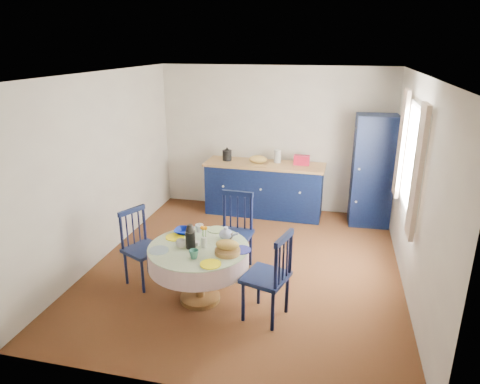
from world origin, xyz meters
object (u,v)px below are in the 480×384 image
object	(u,v)px
chair_right	(270,276)
mug_b	(194,254)
kitchen_counter	(264,188)
dining_table	(200,256)
mug_c	(228,236)
cobalt_bowl	(184,231)
chair_left	(142,247)
chair_far	(234,232)
mug_d	(199,228)
mug_a	(181,244)
pantry_cabinet	(373,171)

from	to	relation	value
chair_right	mug_b	size ratio (longest dim) A/B	9.88
kitchen_counter	dining_table	size ratio (longest dim) A/B	1.76
mug_b	mug_c	distance (m)	0.57
cobalt_bowl	mug_b	bearing A→B (deg)	-60.79
chair_left	chair_far	world-z (taller)	chair_far
mug_c	mug_d	size ratio (longest dim) A/B	1.18
mug_a	mug_b	size ratio (longest dim) A/B	1.10
chair_far	mug_a	world-z (taller)	chair_far
dining_table	chair_right	distance (m)	0.84
kitchen_counter	mug_c	bearing A→B (deg)	-88.13
pantry_cabinet	cobalt_bowl	world-z (taller)	pantry_cabinet
chair_left	mug_a	world-z (taller)	chair_left
chair_left	chair_far	size ratio (longest dim) A/B	0.92
mug_b	mug_d	xyz separation A→B (m)	(-0.16, 0.66, -0.00)
mug_c	cobalt_bowl	bearing A→B (deg)	175.24
kitchen_counter	mug_c	distance (m)	2.58
chair_left	mug_d	distance (m)	0.76
chair_right	cobalt_bowl	world-z (taller)	chair_right
chair_right	cobalt_bowl	bearing A→B (deg)	-96.29
pantry_cabinet	chair_right	xyz separation A→B (m)	(-1.18, -2.93, -0.39)
mug_b	cobalt_bowl	distance (m)	0.65
mug_d	chair_far	bearing A→B (deg)	53.61
mug_a	chair_right	bearing A→B (deg)	-5.84
pantry_cabinet	mug_a	bearing A→B (deg)	-131.14
chair_far	cobalt_bowl	xyz separation A→B (m)	(-0.49, -0.53, 0.19)
dining_table	kitchen_counter	bearing A→B (deg)	85.10
mug_a	mug_d	distance (m)	0.45
pantry_cabinet	chair_far	bearing A→B (deg)	-136.13
pantry_cabinet	dining_table	bearing A→B (deg)	-129.15
chair_far	mug_d	size ratio (longest dim) A/B	10.20
chair_left	chair_right	distance (m)	1.70
chair_left	chair_right	world-z (taller)	chair_right
pantry_cabinet	cobalt_bowl	size ratio (longest dim) A/B	7.90
chair_left	mug_a	bearing A→B (deg)	-88.50
mug_d	dining_table	bearing A→B (deg)	-71.68
chair_far	mug_c	xyz separation A→B (m)	(0.06, -0.57, 0.21)
chair_left	mug_b	world-z (taller)	chair_left
kitchen_counter	cobalt_bowl	xyz separation A→B (m)	(-0.53, -2.52, 0.24)
mug_b	mug_a	bearing A→B (deg)	136.11
mug_b	dining_table	bearing A→B (deg)	95.94
mug_b	cobalt_bowl	size ratio (longest dim) A/B	0.45
chair_right	mug_a	bearing A→B (deg)	-79.75
mug_d	cobalt_bowl	distance (m)	0.19
chair_far	chair_right	distance (m)	1.17
chair_left	mug_a	size ratio (longest dim) A/B	8.35
mug_b	pantry_cabinet	bearing A→B (deg)	57.03
dining_table	cobalt_bowl	xyz separation A→B (m)	(-0.29, 0.30, 0.14)
kitchen_counter	mug_d	xyz separation A→B (m)	(-0.37, -2.44, 0.26)
cobalt_bowl	chair_far	bearing A→B (deg)	47.24
mug_b	mug_c	bearing A→B (deg)	65.95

